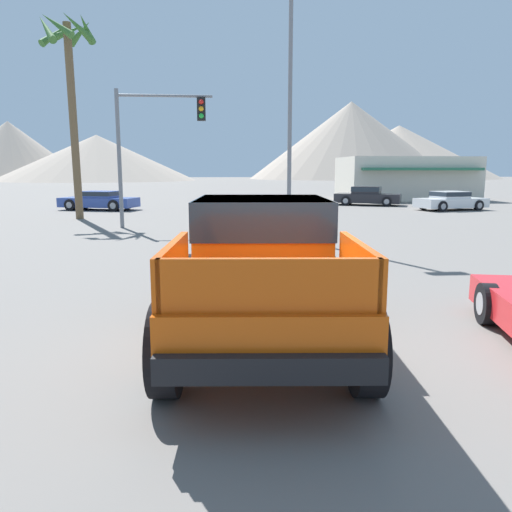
# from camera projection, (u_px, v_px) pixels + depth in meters

# --- Properties ---
(ground_plane) EXTENTS (320.00, 320.00, 0.00)m
(ground_plane) POSITION_uv_depth(u_px,v_px,m) (284.00, 354.00, 6.42)
(ground_plane) COLOR slate
(orange_pickup_truck) EXTENTS (2.70, 5.20, 1.93)m
(orange_pickup_truck) POSITION_uv_depth(u_px,v_px,m) (263.00, 259.00, 6.91)
(orange_pickup_truck) COLOR #CC4C0C
(orange_pickup_truck) RESTS_ON ground_plane
(parked_car_blue) EXTENTS (4.79, 3.02, 1.11)m
(parked_car_blue) POSITION_uv_depth(u_px,v_px,m) (99.00, 200.00, 29.46)
(parked_car_blue) COLOR #334C9E
(parked_car_blue) RESTS_ON ground_plane
(parked_car_white) EXTENTS (4.41, 2.63, 1.11)m
(parked_car_white) POSITION_uv_depth(u_px,v_px,m) (451.00, 200.00, 29.33)
(parked_car_white) COLOR white
(parked_car_white) RESTS_ON ground_plane
(parked_car_dark) EXTENTS (4.64, 3.46, 1.25)m
(parked_car_dark) POSITION_uv_depth(u_px,v_px,m) (367.00, 196.00, 33.47)
(parked_car_dark) COLOR #232328
(parked_car_dark) RESTS_ON ground_plane
(traffic_light_main) EXTENTS (3.84, 0.38, 5.49)m
(traffic_light_main) POSITION_uv_depth(u_px,v_px,m) (156.00, 132.00, 19.94)
(traffic_light_main) COLOR slate
(traffic_light_main) RESTS_ON ground_plane
(street_lamp_post) EXTENTS (0.90, 0.24, 8.13)m
(street_lamp_post) POSITION_uv_depth(u_px,v_px,m) (290.00, 93.00, 16.42)
(street_lamp_post) COLOR slate
(street_lamp_post) RESTS_ON ground_plane
(palm_tree_tall) EXTENTS (2.65, 2.78, 9.33)m
(palm_tree_tall) POSITION_uv_depth(u_px,v_px,m) (69.00, 71.00, 22.91)
(palm_tree_tall) COLOR brown
(palm_tree_tall) RESTS_ON ground_plane
(storefront_building) EXTENTS (10.07, 6.40, 3.34)m
(storefront_building) POSITION_uv_depth(u_px,v_px,m) (406.00, 178.00, 39.66)
(storefront_building) COLOR beige
(storefront_building) RESTS_ON ground_plane
(distant_mountain_range) EXTENTS (149.84, 71.54, 20.32)m
(distant_mountain_range) POSITION_uv_depth(u_px,v_px,m) (291.00, 148.00, 132.12)
(distant_mountain_range) COLOR gray
(distant_mountain_range) RESTS_ON ground_plane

